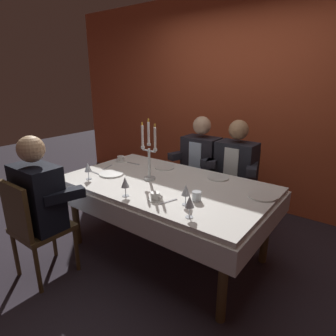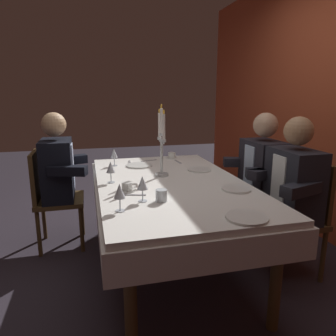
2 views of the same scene
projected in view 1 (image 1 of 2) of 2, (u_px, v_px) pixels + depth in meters
name	position (u px, v px, depth m)	size (l,w,h in m)	color
ground_plane	(166.00, 251.00, 2.85)	(12.00, 12.00, 0.00)	#2E2831
back_wall	(243.00, 102.00, 3.70)	(6.00, 0.12, 2.70)	#C5512E
dining_table	(165.00, 194.00, 2.66)	(1.94, 1.14, 0.74)	white
candelabra	(149.00, 155.00, 2.63)	(0.19, 0.11, 0.58)	silver
dinner_plate_0	(111.00, 174.00, 2.83)	(0.24, 0.24, 0.01)	white
dinner_plate_1	(262.00, 196.00, 2.31)	(0.23, 0.23, 0.01)	white
dinner_plate_2	(164.00, 167.00, 3.03)	(0.21, 0.21, 0.01)	white
dinner_plate_3	(218.00, 178.00, 2.73)	(0.21, 0.21, 0.01)	white
wine_glass_0	(88.00, 168.00, 2.67)	(0.07, 0.07, 0.16)	silver
wine_glass_1	(125.00, 183.00, 2.29)	(0.07, 0.07, 0.16)	silver
wine_glass_2	(190.00, 202.00, 1.94)	(0.07, 0.07, 0.16)	silver
wine_glass_3	(186.00, 190.00, 2.13)	(0.07, 0.07, 0.16)	silver
water_tumbler_0	(197.00, 196.00, 2.23)	(0.07, 0.07, 0.08)	silver
coffee_cup_0	(121.00, 159.00, 3.27)	(0.13, 0.12, 0.06)	white
coffee_cup_1	(155.00, 196.00, 2.25)	(0.13, 0.12, 0.06)	white
spoon_0	(95.00, 173.00, 2.88)	(0.17, 0.02, 0.01)	#B7B7BC
fork_1	(133.00, 163.00, 3.18)	(0.17, 0.02, 0.01)	#B7B7BC
fork_2	(168.00, 201.00, 2.22)	(0.17, 0.02, 0.01)	#B7B7BC
spoon_3	(108.00, 167.00, 3.05)	(0.17, 0.02, 0.01)	#B7B7BC
seated_diner_0	(37.00, 197.00, 2.32)	(0.63, 0.48, 1.24)	#523D20
seated_diner_1	(201.00, 159.00, 3.38)	(0.63, 0.48, 1.24)	#523D20
seated_diner_2	(236.00, 166.00, 3.13)	(0.63, 0.48, 1.24)	#523D20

